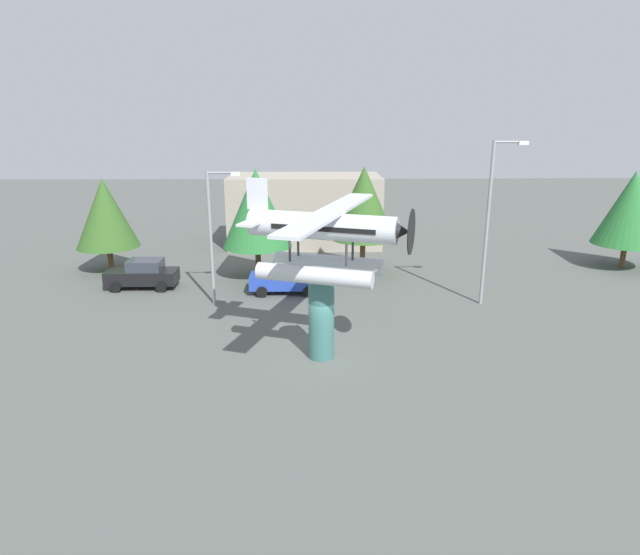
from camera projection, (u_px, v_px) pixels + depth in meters
name	position (u px, v px, depth m)	size (l,w,h in m)	color
ground_plane	(321.00, 357.00, 23.94)	(140.00, 140.00, 0.00)	#515651
display_pedestal	(321.00, 318.00, 23.43)	(1.10, 1.10, 3.63)	#386B66
floatplane_monument	(324.00, 238.00, 22.40)	(7.20, 10.19, 4.00)	silver
car_near_black	(143.00, 274.00, 33.28)	(4.20, 2.02, 1.76)	black
car_mid_blue	(287.00, 278.00, 32.42)	(4.20, 2.02, 1.76)	#2847B7
streetlight_primary	(214.00, 228.00, 29.50)	(1.84, 0.28, 7.32)	gray
streetlight_secondary	(491.00, 213.00, 29.30)	(1.84, 0.28, 8.89)	gray
storefront_building	(305.00, 210.00, 44.24)	(11.92, 5.87, 5.54)	#9E9384
tree_west	(105.00, 213.00, 36.06)	(4.07, 4.07, 6.20)	brown
tree_east	(257.00, 208.00, 34.28)	(4.39, 4.39, 6.97)	brown
tree_center_back	(364.00, 203.00, 35.29)	(4.22, 4.22, 7.05)	brown
tree_far_east	(631.00, 208.00, 36.74)	(4.45, 4.45, 6.63)	brown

